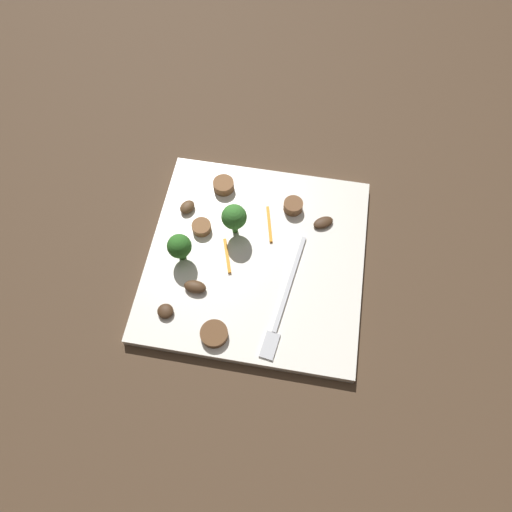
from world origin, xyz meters
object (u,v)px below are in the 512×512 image
at_px(sausage_slice_0, 224,185).
at_px(mushroom_2, 165,311).
at_px(plate, 256,258).
at_px(broccoli_floret_1, 179,247).
at_px(mushroom_1, 195,287).
at_px(sausage_slice_1, 293,206).
at_px(sausage_slice_2, 202,227).
at_px(pepper_strip_1, 227,256).
at_px(broccoli_floret_0, 234,217).
at_px(mushroom_3, 187,207).
at_px(mushroom_0, 323,223).
at_px(sausage_slice_3, 214,334).
at_px(fork, 283,304).
at_px(pepper_strip_0, 269,224).

xyz_separation_m(sausage_slice_0, mushroom_2, (0.20, -0.04, -0.00)).
bearing_deg(plate, broccoli_floret_1, -79.61).
bearing_deg(mushroom_1, sausage_slice_1, 142.76).
relative_size(sausage_slice_2, pepper_strip_1, 0.51).
bearing_deg(sausage_slice_1, broccoli_floret_0, -56.36).
xyz_separation_m(mushroom_2, mushroom_3, (-0.16, -0.01, 0.00)).
bearing_deg(sausage_slice_1, mushroom_0, 68.07).
bearing_deg(sausage_slice_0, sausage_slice_1, 80.02).
relative_size(broccoli_floret_1, sausage_slice_3, 1.36).
relative_size(sausage_slice_3, mushroom_2, 1.67).
height_order(mushroom_0, mushroom_1, mushroom_1).
relative_size(fork, broccoli_floret_0, 3.28).
height_order(broccoli_floret_1, pepper_strip_0, broccoli_floret_1).
xyz_separation_m(broccoli_floret_0, broccoli_floret_1, (0.05, -0.06, -0.01)).
height_order(sausage_slice_0, mushroom_0, sausage_slice_0).
xyz_separation_m(broccoli_floret_0, sausage_slice_0, (-0.07, -0.03, -0.03)).
relative_size(sausage_slice_0, mushroom_3, 1.27).
height_order(sausage_slice_2, mushroom_0, sausage_slice_2).
bearing_deg(fork, sausage_slice_2, -117.38).
xyz_separation_m(fork, broccoli_floret_1, (-0.05, -0.15, 0.03)).
relative_size(pepper_strip_0, pepper_strip_1, 1.11).
relative_size(fork, sausage_slice_3, 5.09).
distance_m(sausage_slice_1, mushroom_0, 0.05).
bearing_deg(pepper_strip_1, pepper_strip_0, 140.40).
distance_m(sausage_slice_3, mushroom_2, 0.07).
xyz_separation_m(fork, mushroom_3, (-0.12, -0.16, 0.00)).
xyz_separation_m(broccoli_floret_1, mushroom_0, (-0.08, 0.19, -0.03)).
bearing_deg(sausage_slice_1, pepper_strip_0, -42.27).
distance_m(broccoli_floret_1, pepper_strip_0, 0.13).
relative_size(sausage_slice_3, mushroom_1, 1.19).
xyz_separation_m(sausage_slice_2, pepper_strip_1, (0.04, 0.04, -0.00)).
distance_m(sausage_slice_0, mushroom_2, 0.21).
bearing_deg(mushroom_1, pepper_strip_1, 149.19).
height_order(mushroom_1, mushroom_3, same).
bearing_deg(mushroom_2, broccoli_floret_0, 154.08).
distance_m(sausage_slice_3, mushroom_1, 0.07).
bearing_deg(sausage_slice_2, mushroom_1, 7.26).
height_order(fork, pepper_strip_1, same).
distance_m(broccoli_floret_0, mushroom_3, 0.08).
relative_size(broccoli_floret_0, sausage_slice_2, 2.03).
xyz_separation_m(plate, mushroom_0, (-0.07, 0.09, 0.01)).
relative_size(broccoli_floret_1, mushroom_0, 1.62).
xyz_separation_m(sausage_slice_1, pepper_strip_0, (0.03, -0.03, -0.01)).
xyz_separation_m(broccoli_floret_1, mushroom_3, (-0.08, -0.01, -0.02)).
relative_size(sausage_slice_3, mushroom_0, 1.19).
xyz_separation_m(broccoli_floret_1, sausage_slice_0, (-0.12, 0.03, -0.02)).
xyz_separation_m(fork, pepper_strip_1, (-0.06, -0.09, 0.00)).
xyz_separation_m(broccoli_floret_1, sausage_slice_3, (0.10, 0.07, -0.03)).
xyz_separation_m(plate, sausage_slice_3, (0.12, -0.03, 0.01)).
xyz_separation_m(sausage_slice_3, pepper_strip_1, (-0.11, -0.01, -0.00)).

